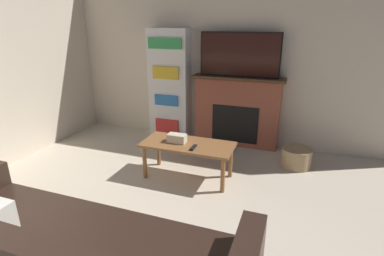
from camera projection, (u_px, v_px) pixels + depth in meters
wall_back at (219, 55)px, 4.51m from camera, size 5.72×0.06×2.70m
fireplace at (237, 111)px, 4.54m from camera, size 1.36×0.28×1.06m
tv at (239, 55)px, 4.24m from camera, size 1.15×0.03×0.63m
coffee_table at (188, 148)px, 3.58m from camera, size 1.10×0.50×0.45m
tissue_box at (177, 138)px, 3.59m from camera, size 0.22×0.12×0.10m
remote_control at (193, 148)px, 3.42m from camera, size 0.04×0.15×0.02m
bookshelf at (170, 85)px, 4.77m from camera, size 0.64×0.29×1.73m
storage_basket at (296, 157)px, 3.95m from camera, size 0.38×0.38×0.25m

